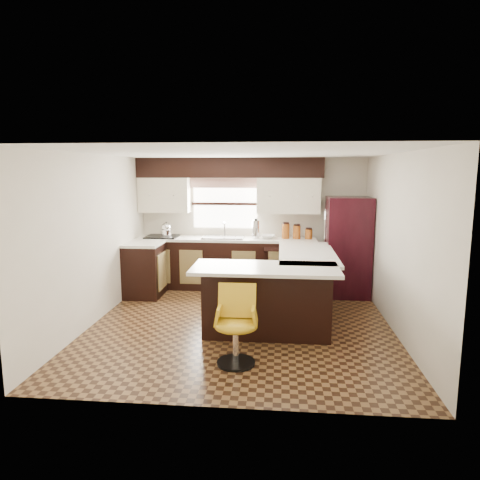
# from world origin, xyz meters

# --- Properties ---
(floor) EXTENTS (4.40, 4.40, 0.00)m
(floor) POSITION_xyz_m (0.00, 0.00, 0.00)
(floor) COLOR #49301A
(floor) RESTS_ON ground
(ceiling) EXTENTS (4.40, 4.40, 0.00)m
(ceiling) POSITION_xyz_m (0.00, 0.00, 2.40)
(ceiling) COLOR silver
(ceiling) RESTS_ON wall_back
(wall_back) EXTENTS (4.40, 0.00, 4.40)m
(wall_back) POSITION_xyz_m (0.00, 2.20, 1.20)
(wall_back) COLOR beige
(wall_back) RESTS_ON floor
(wall_front) EXTENTS (4.40, 0.00, 4.40)m
(wall_front) POSITION_xyz_m (0.00, -2.20, 1.20)
(wall_front) COLOR beige
(wall_front) RESTS_ON floor
(wall_left) EXTENTS (0.00, 4.40, 4.40)m
(wall_left) POSITION_xyz_m (-2.10, 0.00, 1.20)
(wall_left) COLOR beige
(wall_left) RESTS_ON floor
(wall_right) EXTENTS (0.00, 4.40, 4.40)m
(wall_right) POSITION_xyz_m (2.10, 0.00, 1.20)
(wall_right) COLOR beige
(wall_right) RESTS_ON floor
(base_cab_back) EXTENTS (3.30, 0.60, 0.90)m
(base_cab_back) POSITION_xyz_m (-0.45, 1.90, 0.45)
(base_cab_back) COLOR black
(base_cab_back) RESTS_ON floor
(base_cab_left) EXTENTS (0.60, 0.70, 0.90)m
(base_cab_left) POSITION_xyz_m (-1.80, 1.25, 0.45)
(base_cab_left) COLOR black
(base_cab_left) RESTS_ON floor
(counter_back) EXTENTS (3.30, 0.60, 0.04)m
(counter_back) POSITION_xyz_m (-0.45, 1.90, 0.92)
(counter_back) COLOR silver
(counter_back) RESTS_ON base_cab_back
(counter_left) EXTENTS (0.60, 0.70, 0.04)m
(counter_left) POSITION_xyz_m (-1.80, 1.25, 0.92)
(counter_left) COLOR silver
(counter_left) RESTS_ON base_cab_left
(soffit) EXTENTS (3.40, 0.35, 0.36)m
(soffit) POSITION_xyz_m (-0.40, 2.03, 2.22)
(soffit) COLOR black
(soffit) RESTS_ON wall_back
(upper_cab_left) EXTENTS (0.94, 0.35, 0.64)m
(upper_cab_left) POSITION_xyz_m (-1.62, 2.03, 1.72)
(upper_cab_left) COLOR beige
(upper_cab_left) RESTS_ON wall_back
(upper_cab_right) EXTENTS (1.14, 0.35, 0.64)m
(upper_cab_right) POSITION_xyz_m (0.68, 2.03, 1.72)
(upper_cab_right) COLOR beige
(upper_cab_right) RESTS_ON wall_back
(window_pane) EXTENTS (1.20, 0.02, 0.90)m
(window_pane) POSITION_xyz_m (-0.50, 2.18, 1.55)
(window_pane) COLOR white
(window_pane) RESTS_ON wall_back
(valance) EXTENTS (1.30, 0.06, 0.18)m
(valance) POSITION_xyz_m (-0.50, 2.14, 1.94)
(valance) COLOR #D19B93
(valance) RESTS_ON wall_back
(sink) EXTENTS (0.75, 0.45, 0.03)m
(sink) POSITION_xyz_m (-0.50, 1.88, 0.96)
(sink) COLOR #B2B2B7
(sink) RESTS_ON counter_back
(dishwasher) EXTENTS (0.58, 0.03, 0.78)m
(dishwasher) POSITION_xyz_m (0.55, 1.61, 0.43)
(dishwasher) COLOR black
(dishwasher) RESTS_ON floor
(cooktop) EXTENTS (0.58, 0.50, 0.02)m
(cooktop) POSITION_xyz_m (-1.65, 1.88, 0.96)
(cooktop) COLOR black
(cooktop) RESTS_ON counter_back
(peninsula_long) EXTENTS (0.60, 1.95, 0.90)m
(peninsula_long) POSITION_xyz_m (0.90, 0.62, 0.45)
(peninsula_long) COLOR black
(peninsula_long) RESTS_ON floor
(peninsula_return) EXTENTS (1.65, 0.60, 0.90)m
(peninsula_return) POSITION_xyz_m (0.38, -0.35, 0.45)
(peninsula_return) COLOR black
(peninsula_return) RESTS_ON floor
(counter_pen_long) EXTENTS (0.84, 1.95, 0.04)m
(counter_pen_long) POSITION_xyz_m (0.95, 0.62, 0.92)
(counter_pen_long) COLOR silver
(counter_pen_long) RESTS_ON peninsula_long
(counter_pen_return) EXTENTS (1.89, 0.84, 0.04)m
(counter_pen_return) POSITION_xyz_m (0.35, -0.44, 0.92)
(counter_pen_return) COLOR silver
(counter_pen_return) RESTS_ON peninsula_return
(refrigerator) EXTENTS (0.74, 0.71, 1.73)m
(refrigerator) POSITION_xyz_m (1.71, 1.63, 0.86)
(refrigerator) COLOR black
(refrigerator) RESTS_ON floor
(bar_chair) EXTENTS (0.49, 0.49, 0.89)m
(bar_chair) POSITION_xyz_m (0.06, -1.28, 0.45)
(bar_chair) COLOR gold
(bar_chair) RESTS_ON floor
(kettle) EXTENTS (0.19, 0.19, 0.26)m
(kettle) POSITION_xyz_m (-1.57, 1.88, 1.10)
(kettle) COLOR silver
(kettle) RESTS_ON cooktop
(percolator) EXTENTS (0.14, 0.14, 0.33)m
(percolator) POSITION_xyz_m (0.10, 1.90, 1.11)
(percolator) COLOR silver
(percolator) RESTS_ON counter_back
(mixing_bowl) EXTENTS (0.29, 0.29, 0.07)m
(mixing_bowl) POSITION_xyz_m (0.31, 1.90, 0.98)
(mixing_bowl) COLOR white
(mixing_bowl) RESTS_ON counter_back
(canister_large) EXTENTS (0.14, 0.14, 0.27)m
(canister_large) POSITION_xyz_m (0.64, 1.92, 1.08)
(canister_large) COLOR #8E4714
(canister_large) RESTS_ON counter_back
(canister_med) EXTENTS (0.14, 0.14, 0.24)m
(canister_med) POSITION_xyz_m (0.84, 1.92, 1.06)
(canister_med) COLOR #8E4714
(canister_med) RESTS_ON counter_back
(canister_small) EXTENTS (0.13, 0.13, 0.17)m
(canister_small) POSITION_xyz_m (1.06, 1.92, 1.03)
(canister_small) COLOR #8E4714
(canister_small) RESTS_ON counter_back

